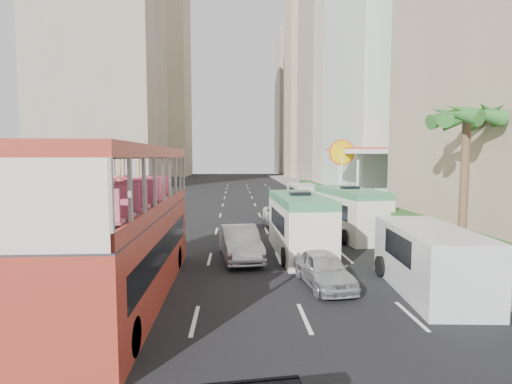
{
  "coord_description": "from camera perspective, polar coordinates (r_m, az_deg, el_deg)",
  "views": [
    {
      "loc": [
        -2.43,
        -13.22,
        4.71
      ],
      "look_at": [
        -1.5,
        4.0,
        3.2
      ],
      "focal_mm": 28.0,
      "sensor_mm": 36.0,
      "label": 1
    }
  ],
  "objects": [
    {
      "name": "palm_tree",
      "position": [
        20.07,
        27.56,
        0.64
      ],
      "size": [
        0.36,
        0.36,
        6.4
      ],
      "primitive_type": "cylinder",
      "color": "brown",
      "rests_on": "sidewalk"
    },
    {
      "name": "ground_plane",
      "position": [
        14.24,
        7.14,
        -14.35
      ],
      "size": [
        200.0,
        200.0,
        0.0
      ],
      "primitive_type": "plane",
      "color": "black",
      "rests_on": "ground"
    },
    {
      "name": "double_decker_bus",
      "position": [
        13.86,
        -18.03,
        -4.29
      ],
      "size": [
        2.5,
        11.0,
        5.06
      ],
      "primitive_type": "cube",
      "color": "#AD3425",
      "rests_on": "ground"
    },
    {
      "name": "tower_left_a",
      "position": [
        74.65,
        -21.25,
        21.25
      ],
      "size": [
        18.0,
        18.0,
        52.0
      ],
      "primitive_type": "cube",
      "color": "tan",
      "rests_on": "ground"
    },
    {
      "name": "hedge",
      "position": [
        28.73,
        14.42,
        -1.51
      ],
      "size": [
        1.1,
        44.0,
        0.7
      ],
      "primitive_type": "cube",
      "color": "#2D6626",
      "rests_on": "kerb_wall"
    },
    {
      "name": "tower_far_b",
      "position": [
        119.8,
        6.42,
        12.31
      ],
      "size": [
        14.0,
        14.0,
        40.0
      ],
      "primitive_type": "cube",
      "color": "tan",
      "rests_on": "ground"
    },
    {
      "name": "car_silver_lane_a",
      "position": [
        18.78,
        -2.29,
        -9.53
      ],
      "size": [
        2.16,
        4.76,
        1.51
      ],
      "primitive_type": "imported",
      "rotation": [
        0.0,
        0.0,
        0.13
      ],
      "color": "#B8BABF",
      "rests_on": "ground"
    },
    {
      "name": "panel_van_far",
      "position": [
        36.06,
        6.89,
        -0.75
      ],
      "size": [
        2.39,
        5.66,
        2.24
      ],
      "primitive_type": "cube",
      "rotation": [
        0.0,
        0.0,
        0.03
      ],
      "color": "silver",
      "rests_on": "ground"
    },
    {
      "name": "panel_van_near",
      "position": [
        15.41,
        23.53,
        -8.85
      ],
      "size": [
        2.68,
        5.8,
        2.26
      ],
      "primitive_type": "cube",
      "rotation": [
        0.0,
        0.0,
        -0.08
      ],
      "color": "silver",
      "rests_on": "ground"
    },
    {
      "name": "car_silver_lane_b",
      "position": [
        15.23,
        9.63,
        -13.08
      ],
      "size": [
        1.93,
        3.88,
        1.27
      ],
      "primitive_type": "imported",
      "rotation": [
        0.0,
        0.0,
        0.12
      ],
      "color": "#B8BABF",
      "rests_on": "ground"
    },
    {
      "name": "shell_station",
      "position": [
        38.34,
        15.84,
        1.88
      ],
      "size": [
        6.5,
        8.0,
        5.5
      ],
      "primitive_type": "cube",
      "color": "silver",
      "rests_on": "ground"
    },
    {
      "name": "tower_left_b",
      "position": [
        106.64,
        -14.09,
        14.73
      ],
      "size": [
        16.0,
        16.0,
        46.0
      ],
      "primitive_type": "cube",
      "color": "tan",
      "rests_on": "ground"
    },
    {
      "name": "minibus_far",
      "position": [
        24.31,
        13.2,
        -2.89
      ],
      "size": [
        3.04,
        6.67,
        2.85
      ],
      "primitive_type": "cube",
      "rotation": [
        0.0,
        0.0,
        0.14
      ],
      "color": "silver",
      "rests_on": "ground"
    },
    {
      "name": "tower_mid",
      "position": [
        76.82,
        13.28,
        20.19
      ],
      "size": [
        16.0,
        16.0,
        50.0
      ],
      "primitive_type": "cube",
      "color": "tan",
      "rests_on": "ground"
    },
    {
      "name": "minibus_near",
      "position": [
        19.54,
        6.21,
        -4.66
      ],
      "size": [
        2.4,
        6.57,
        2.88
      ],
      "primitive_type": "cube",
      "rotation": [
        0.0,
        0.0,
        0.04
      ],
      "color": "silver",
      "rests_on": "ground"
    },
    {
      "name": "sidewalk",
      "position": [
        40.16,
        13.47,
        -1.74
      ],
      "size": [
        6.0,
        120.0,
        0.18
      ],
      "primitive_type": "cube",
      "color": "#99968C",
      "rests_on": "ground"
    },
    {
      "name": "van_asset",
      "position": [
        28.52,
        3.29,
        -4.51
      ],
      "size": [
        2.24,
        4.69,
        1.29
      ],
      "primitive_type": "imported",
      "rotation": [
        0.0,
        0.0,
        -0.02
      ],
      "color": "silver",
      "rests_on": "ground"
    },
    {
      "name": "kerb_wall",
      "position": [
        28.83,
        14.38,
        -3.19
      ],
      "size": [
        0.3,
        44.0,
        1.0
      ],
      "primitive_type": "cube",
      "color": "silver",
      "rests_on": "sidewalk"
    },
    {
      "name": "tower_far_a",
      "position": [
        98.7,
        8.61,
        15.04
      ],
      "size": [
        14.0,
        14.0,
        44.0
      ],
      "primitive_type": "cube",
      "color": "tan",
      "rests_on": "ground"
    }
  ]
}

